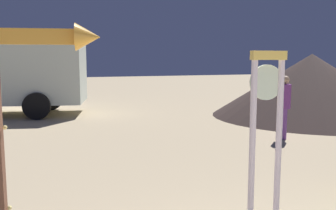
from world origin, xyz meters
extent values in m
cylinder|color=white|center=(0.25, 2.15, 0.99)|extent=(0.07, 0.07, 1.98)
cylinder|color=white|center=(0.58, 2.12, 0.99)|extent=(0.07, 0.07, 1.98)
cube|color=#FFD45F|center=(0.42, 2.14, 2.03)|extent=(0.42, 0.11, 0.10)
cylinder|color=silver|center=(0.42, 2.17, 1.74)|extent=(0.40, 0.07, 0.39)
cube|color=black|center=(0.42, 2.19, 1.74)|extent=(0.07, 0.02, 0.09)
cube|color=black|center=(0.42, 2.19, 1.74)|extent=(0.04, 0.01, 0.15)
cube|color=#FFB13E|center=(-1.96, 2.22, 2.19)|extent=(0.68, 0.19, 0.14)
cone|color=#FFB13E|center=(-1.53, 2.13, 2.19)|extent=(0.27, 0.29, 0.25)
sphere|color=#FFED8C|center=(-2.26, 2.28, 0.63)|extent=(0.04, 0.04, 0.04)
sphere|color=#FFE186|center=(-2.26, 2.28, 1.38)|extent=(0.04, 0.04, 0.04)
sphere|color=#F7DF96|center=(-2.26, 2.28, 2.14)|extent=(0.04, 0.04, 0.04)
cylinder|color=#774397|center=(3.81, 6.13, 0.38)|extent=(0.14, 0.14, 0.77)
cylinder|color=#774397|center=(3.89, 6.26, 0.38)|extent=(0.14, 0.14, 0.77)
cylinder|color=#783788|center=(3.85, 6.19, 1.07)|extent=(0.30, 0.30, 0.61)
sphere|color=tan|center=(3.85, 6.19, 1.48)|extent=(0.21, 0.21, 0.21)
cube|color=silver|center=(-2.83, 12.83, 1.63)|extent=(5.55, 3.40, 2.35)
cylinder|color=black|center=(-1.43, 13.68, 0.45)|extent=(0.93, 0.45, 0.90)
cylinder|color=black|center=(-1.97, 11.44, 0.45)|extent=(0.93, 0.45, 0.90)
cone|color=#392A26|center=(7.04, 8.86, 1.09)|extent=(6.79, 6.79, 2.18)
camera|label=1|loc=(-1.99, -1.22, 1.99)|focal=38.66mm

